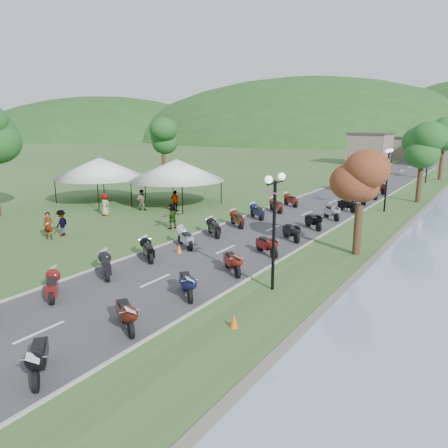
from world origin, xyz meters
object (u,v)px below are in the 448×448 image
Objects in this scene: pedestrian_a at (50,239)px; vendor_tent_main at (177,182)px; pedestrian_b at (142,210)px; pedestrian_c at (63,236)px.

vendor_tent_main is at bearing 64.16° from pedestrian_a.
pedestrian_b is 1.02× the size of pedestrian_c.
pedestrian_a is 1.00× the size of pedestrian_b.
pedestrian_c is (1.46, -8.86, 0.00)m from pedestrian_b.
pedestrian_a reaches higher than pedestrian_c.
pedestrian_b is 8.98m from pedestrian_c.
vendor_tent_main reaches higher than pedestrian_b.
vendor_tent_main is 3.29× the size of pedestrian_c.
vendor_tent_main is 4.03m from pedestrian_b.
vendor_tent_main reaches higher than pedestrian_c.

